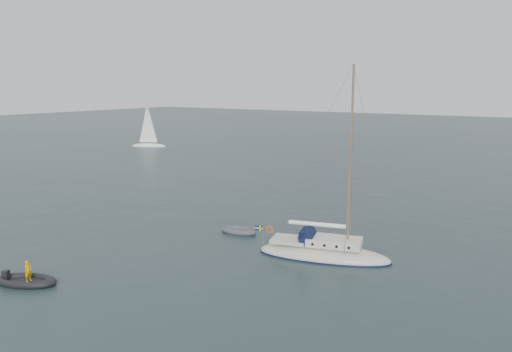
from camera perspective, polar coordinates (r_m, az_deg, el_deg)
The scene contains 5 objects.
ground at distance 31.53m, azimuth 3.10°, elevation -8.37°, with size 300.00×300.00×0.00m, color black.
sailboat at distance 30.06m, azimuth 7.78°, elevation -7.61°, with size 8.28×2.48×11.79m.
dinghy at distance 34.75m, azimuth -2.00°, elevation -6.28°, with size 2.66×1.20×0.38m.
rib at distance 28.82m, azimuth -24.81°, elevation -10.76°, with size 3.36×1.53×1.28m.
distant_yacht_a at distance 85.02m, azimuth -12.25°, elevation 5.54°, with size 5.84×3.11×7.74m.
Camera 1 is at (14.83, -25.92, 10.12)m, focal length 35.00 mm.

